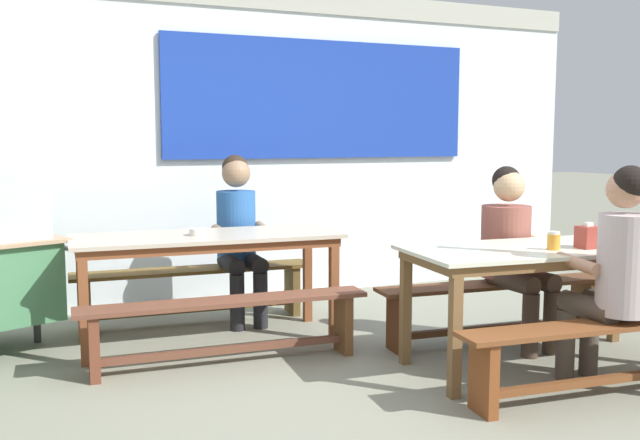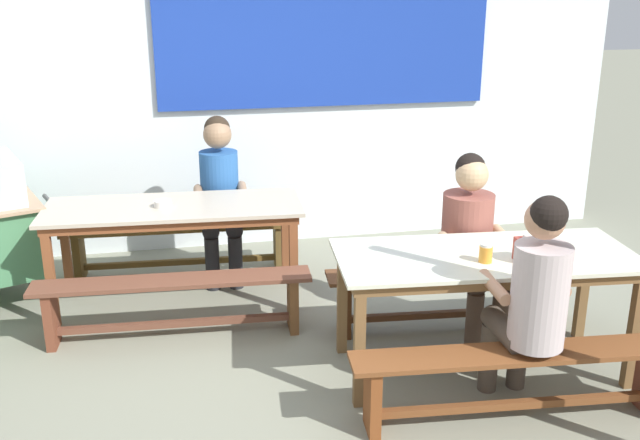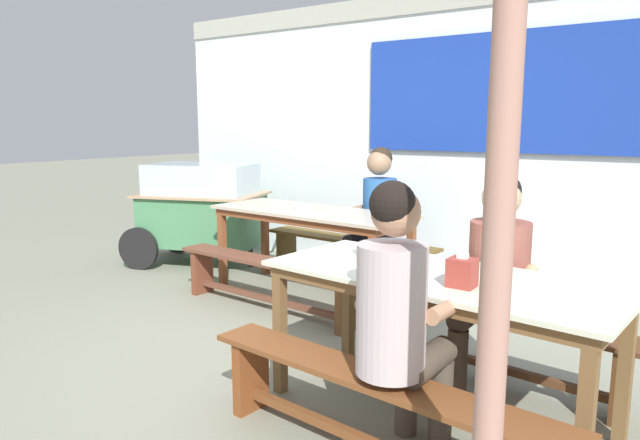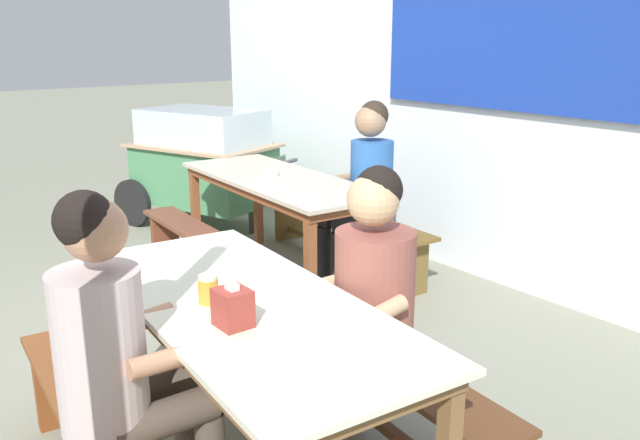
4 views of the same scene
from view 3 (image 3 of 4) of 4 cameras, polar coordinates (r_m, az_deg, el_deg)
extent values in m
plane|color=gray|center=(3.84, -2.95, -13.60)|extent=(40.00, 40.00, 0.00)
cube|color=white|center=(5.71, 12.56, 6.90)|extent=(6.71, 0.12, 2.54)
cube|color=#1B39A0|center=(5.41, 18.95, 11.87)|extent=(2.92, 0.03, 1.05)
cube|color=#B0B1A1|center=(5.83, 13.16, 20.45)|extent=(6.71, 0.20, 0.20)
cube|color=#BFB199|center=(5.02, -0.89, 0.84)|extent=(1.87, 0.81, 0.03)
cube|color=brown|center=(5.03, -0.89, 0.36)|extent=(1.79, 0.74, 0.06)
cube|color=brown|center=(4.87, 8.96, -4.48)|extent=(0.06, 0.06, 0.68)
cube|color=brown|center=(4.39, 5.24, -5.95)|extent=(0.06, 0.06, 0.68)
cube|color=brown|center=(5.85, -5.45, -2.03)|extent=(0.06, 0.06, 0.68)
cube|color=brown|center=(5.46, -9.63, -2.96)|extent=(0.06, 0.06, 0.68)
cube|color=beige|center=(2.96, 11.71, -5.48)|extent=(1.84, 0.91, 0.02)
cube|color=brown|center=(2.97, 11.68, -6.26)|extent=(1.75, 0.84, 0.06)
cube|color=brown|center=(3.12, 27.91, -13.60)|extent=(0.07, 0.07, 0.68)
cube|color=brown|center=(2.56, 24.71, -18.56)|extent=(0.07, 0.07, 0.68)
cube|color=brown|center=(3.75, 2.81, -8.61)|extent=(0.07, 0.07, 0.68)
cube|color=brown|center=(3.30, -3.97, -11.23)|extent=(0.07, 0.07, 0.68)
cube|color=brown|center=(5.53, 2.87, -1.94)|extent=(1.86, 0.41, 0.03)
cube|color=brown|center=(5.16, 10.14, -5.31)|extent=(0.08, 0.25, 0.40)
cube|color=brown|center=(6.06, -3.34, -2.95)|extent=(0.08, 0.25, 0.40)
cube|color=brown|center=(5.60, 2.84, -5.05)|extent=(1.56, 0.14, 0.04)
cube|color=brown|center=(4.67, -5.33, -4.13)|extent=(1.84, 0.35, 0.03)
cube|color=brown|center=(4.23, 2.62, -8.51)|extent=(0.07, 0.21, 0.39)
cube|color=brown|center=(5.28, -11.58, -5.02)|extent=(0.07, 0.21, 0.39)
cube|color=brown|center=(4.75, -5.28, -7.76)|extent=(1.55, 0.14, 0.04)
cube|color=#56331C|center=(3.55, 15.95, -8.85)|extent=(1.76, 0.41, 0.03)
cube|color=#583319|center=(3.42, 27.69, -14.13)|extent=(0.08, 0.23, 0.40)
cube|color=#522C14|center=(3.96, 5.73, -9.80)|extent=(0.08, 0.23, 0.40)
cube|color=#56331C|center=(3.66, 15.73, -13.47)|extent=(1.46, 0.17, 0.04)
cube|color=brown|center=(2.62, 5.27, -15.33)|extent=(1.81, 0.40, 0.03)
cube|color=brown|center=(3.17, -6.85, -14.93)|extent=(0.08, 0.21, 0.40)
cube|color=#468255|center=(6.32, -11.48, 0.03)|extent=(1.38, 1.11, 0.53)
cube|color=silver|center=(6.26, -11.61, 3.93)|extent=(1.24, 1.00, 0.34)
cube|color=tan|center=(6.28, -11.56, 2.50)|extent=(1.48, 1.22, 0.02)
cylinder|color=black|center=(6.97, -13.96, -1.37)|extent=(0.43, 0.20, 0.44)
cylinder|color=black|center=(6.29, -17.54, -2.71)|extent=(0.43, 0.20, 0.44)
cylinder|color=#333333|center=(6.17, -6.87, -3.61)|extent=(0.05, 0.05, 0.22)
cylinder|color=#3F3F3F|center=(5.99, -4.84, 1.19)|extent=(0.29, 0.72, 0.04)
cylinder|color=black|center=(5.14, 2.85, -5.08)|extent=(0.11, 0.11, 0.42)
cylinder|color=black|center=(5.04, 4.54, -5.39)|extent=(0.11, 0.11, 0.42)
cylinder|color=black|center=(5.23, 3.99, -1.91)|extent=(0.15, 0.40, 0.13)
cylinder|color=black|center=(5.13, 5.67, -2.15)|extent=(0.15, 0.40, 0.13)
cylinder|color=#295A9D|center=(5.28, 5.91, 1.13)|extent=(0.31, 0.31, 0.55)
sphere|color=#906F52|center=(5.22, 5.88, 5.65)|extent=(0.22, 0.22, 0.22)
sphere|color=#2D2319|center=(5.24, 6.06, 6.09)|extent=(0.21, 0.21, 0.21)
cylinder|color=#906F52|center=(5.23, 3.26, 0.94)|extent=(0.08, 0.30, 0.08)
cylinder|color=#906F52|center=(5.04, 6.51, 0.57)|extent=(0.08, 0.31, 0.10)
cylinder|color=#46352A|center=(3.29, 13.39, -13.99)|extent=(0.11, 0.11, 0.42)
cylinder|color=#46352A|center=(3.24, 16.48, -14.51)|extent=(0.11, 0.11, 0.42)
cylinder|color=#46352A|center=(3.36, 14.68, -8.73)|extent=(0.14, 0.42, 0.13)
cylinder|color=#46352A|center=(3.31, 17.66, -9.15)|extent=(0.14, 0.42, 0.13)
cylinder|color=brown|center=(3.44, 17.28, -4.26)|extent=(0.34, 0.34, 0.50)
sphere|color=tan|center=(3.36, 17.51, 2.10)|extent=(0.22, 0.22, 0.22)
sphere|color=black|center=(3.38, 17.69, 2.79)|extent=(0.20, 0.20, 0.20)
cylinder|color=tan|center=(3.34, 13.27, -4.79)|extent=(0.08, 0.30, 0.07)
cylinder|color=tan|center=(3.23, 19.61, -5.56)|extent=(0.08, 0.31, 0.11)
cylinder|color=#4B3F35|center=(2.90, 11.85, -17.29)|extent=(0.11, 0.11, 0.42)
cylinder|color=#4B3F35|center=(2.96, 8.54, -16.52)|extent=(0.11, 0.11, 0.42)
cylinder|color=#4B3F35|center=(2.65, 10.51, -13.66)|extent=(0.14, 0.37, 0.13)
cylinder|color=#4B3F35|center=(2.72, 7.01, -12.90)|extent=(0.14, 0.37, 0.13)
cylinder|color=#BAAAA9|center=(2.45, 7.07, -8.80)|extent=(0.30, 0.30, 0.56)
sphere|color=tan|center=(2.37, 7.51, 0.81)|extent=(0.21, 0.21, 0.21)
sphere|color=black|center=(2.34, 7.18, 1.60)|extent=(0.19, 0.19, 0.19)
cylinder|color=tan|center=(2.54, 12.42, -8.59)|extent=(0.08, 0.30, 0.08)
cylinder|color=tan|center=(2.68, 5.79, -7.42)|extent=(0.08, 0.31, 0.09)
cube|color=#97362D|center=(2.74, 13.88, -5.08)|extent=(0.12, 0.11, 0.13)
cube|color=white|center=(2.72, 13.94, -3.46)|extent=(0.05, 0.03, 0.02)
cylinder|color=orange|center=(2.87, 9.67, -4.71)|extent=(0.08, 0.08, 0.09)
cylinder|color=white|center=(2.85, 9.70, -3.63)|extent=(0.07, 0.07, 0.02)
cylinder|color=silver|center=(5.03, -1.73, 1.30)|extent=(0.12, 0.12, 0.05)
cylinder|color=#AB7A69|center=(1.63, 17.20, -1.70)|extent=(0.09, 0.09, 2.40)
camera|label=1|loc=(4.21, -66.09, 2.79)|focal=39.99mm
camera|label=2|loc=(3.17, -77.19, 16.37)|focal=40.33mm
camera|label=4|loc=(1.72, 69.65, 11.27)|focal=37.24mm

